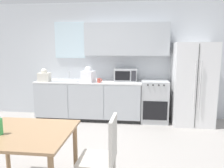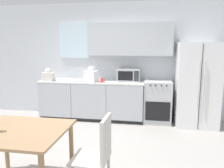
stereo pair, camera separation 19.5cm
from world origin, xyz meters
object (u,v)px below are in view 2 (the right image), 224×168
Objects in this scene: microwave at (129,75)px; dining_table at (19,139)px; dining_chair_side at (99,151)px; refrigerator at (196,85)px; oven_range at (157,102)px; coffee_mug at (102,80)px.

microwave is 3.04m from dining_table.
dining_chair_side is at bearing -91.56° from microwave.
microwave is (-1.46, 0.17, 0.16)m from refrigerator.
oven_range reaches higher than dining_table.
dining_table is at bearing -99.24° from coffee_mug.
microwave is at bearing 27.96° from coffee_mug.
oven_range is 1.00× the size of dining_chair_side.
refrigerator is at bearing -4.15° from oven_range.
coffee_mug is at bearing 80.76° from dining_table.
microwave is at bearing 1.43° from dining_chair_side.
microwave is at bearing 173.53° from refrigerator.
dining_table is (-0.98, -2.85, -0.39)m from microwave.
coffee_mug reaches higher than oven_range.
microwave reaches higher than dining_table.
oven_range is 3.20m from dining_table.
oven_range is 8.73× the size of coffee_mug.
microwave is 2.83m from dining_chair_side.
refrigerator is 1.48m from microwave.
microwave is 0.65m from coffee_mug.
microwave reaches higher than dining_chair_side.
dining_chair_side is (0.49, -2.48, -0.41)m from coffee_mug.
dining_table is 0.91m from dining_chair_side.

